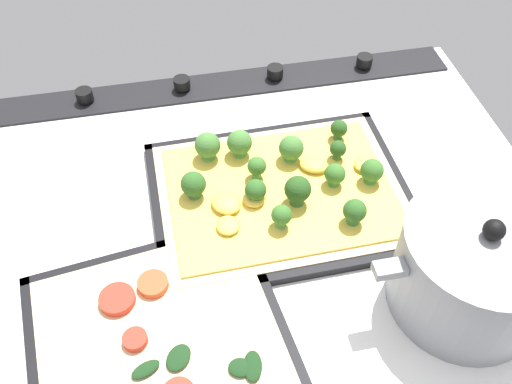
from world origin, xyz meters
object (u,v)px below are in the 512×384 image
Objects in this scene: baking_tray_back at (159,338)px; cooking_pot at (474,269)px; veggie_pizza_back at (157,337)px; baking_tray_front at (281,197)px; broccoli_pizza at (280,186)px.

baking_tray_back is 1.29× the size of cooking_pot.
cooking_pot is (-37.08, 1.61, 5.30)cm from veggie_pizza_back.
veggie_pizza_back is at bearing -2.48° from cooking_pot.
baking_tray_front is at bearing -135.52° from baking_tray_back.
cooking_pot reaches higher than broccoli_pizza.
veggie_pizza_back is at bearing 53.18° from baking_tray_back.
cooking_pot reaches higher than baking_tray_back.
broccoli_pizza is 27.08cm from veggie_pizza_back.
veggie_pizza_back is at bearing 44.53° from baking_tray_front.
baking_tray_front is at bearing 89.58° from broccoli_pizza.
baking_tray_back is 0.71cm from veggie_pizza_back.
broccoli_pizza is 1.05× the size of baking_tray_back.
broccoli_pizza is (-0.00, -0.57, 1.68)cm from baking_tray_front.
broccoli_pizza is at bearing -134.66° from baking_tray_back.
baking_tray_back is at bearing -126.82° from veggie_pizza_back.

